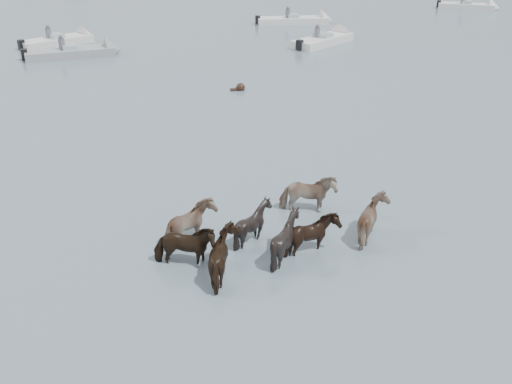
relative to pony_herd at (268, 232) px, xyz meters
name	(u,v)px	position (x,y,z in m)	size (l,w,h in m)	color
ground	(284,252)	(0.29, -0.35, -0.44)	(400.00, 400.00, 0.00)	slate
pony_herd	(268,232)	(0.00, 0.00, 0.00)	(6.56, 3.71, 1.37)	black
swimming_pony	(240,88)	(3.45, 13.93, -0.34)	(0.72, 0.44, 0.44)	black
motorboat_a	(67,40)	(-4.11, 27.79, -0.22)	(5.21, 3.56, 1.92)	silver
motorboat_b	(84,52)	(-3.28, 23.81, -0.22)	(5.71, 1.82, 1.92)	gray
motorboat_c	(303,20)	(13.33, 29.79, -0.22)	(6.09, 2.72, 1.92)	silver
motorboat_d	(329,39)	(12.28, 22.70, -0.22)	(5.43, 4.08, 1.92)	silver
motorboat_e	(475,7)	(30.43, 31.47, -0.22)	(5.09, 4.29, 1.92)	silver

